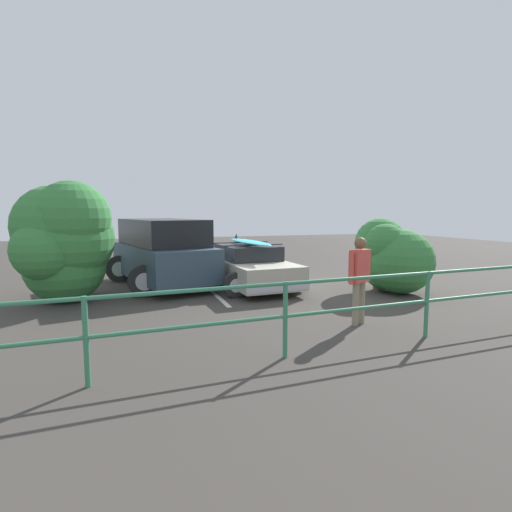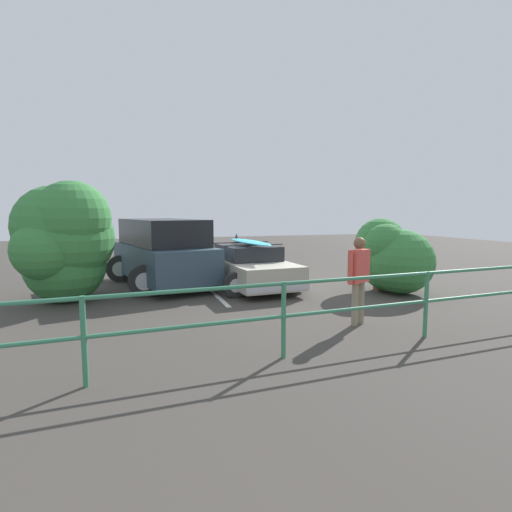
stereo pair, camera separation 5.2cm
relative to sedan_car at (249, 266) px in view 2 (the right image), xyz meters
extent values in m
cube|color=#423D38|center=(-0.47, -0.35, -0.60)|extent=(44.00, 44.00, 0.02)
cube|color=silver|center=(1.17, 0.03, -0.58)|extent=(0.12, 4.51, 0.00)
cube|color=#B7B29E|center=(0.00, 0.03, -0.11)|extent=(1.91, 4.06, 0.61)
cube|color=#23262B|center=(0.01, -0.13, 0.40)|extent=(1.58, 1.99, 0.40)
cube|color=silver|center=(-0.13, 1.97, -0.29)|extent=(1.69, 0.21, 0.14)
cube|color=silver|center=(0.13, -1.90, -0.29)|extent=(1.69, 0.21, 0.14)
cylinder|color=black|center=(-0.92, 1.20, -0.27)|extent=(0.63, 0.18, 0.63)
cylinder|color=#B7B7BC|center=(-0.92, 1.20, -0.27)|extent=(0.35, 0.19, 0.35)
cylinder|color=black|center=(0.76, 1.31, -0.27)|extent=(0.63, 0.18, 0.63)
cylinder|color=#B7B7BC|center=(0.76, 1.31, -0.27)|extent=(0.35, 0.19, 0.35)
cylinder|color=black|center=(-0.76, -1.25, -0.27)|extent=(0.63, 0.18, 0.63)
cylinder|color=#B7B7BC|center=(-0.76, -1.25, -0.27)|extent=(0.35, 0.19, 0.35)
cylinder|color=black|center=(0.92, -1.14, -0.27)|extent=(0.63, 0.18, 0.63)
cylinder|color=#B7B7BC|center=(0.92, -1.14, -0.27)|extent=(0.35, 0.19, 0.35)
cylinder|color=black|center=(-0.03, 0.40, 0.64)|extent=(1.73, 0.14, 0.03)
cylinder|color=black|center=(0.04, -0.65, 0.64)|extent=(1.73, 0.14, 0.03)
ellipsoid|color=#33B7D6|center=(-0.02, -0.01, 0.70)|extent=(0.77, 2.78, 0.09)
cone|color=black|center=(0.07, -1.11, 0.82)|extent=(0.10, 0.10, 0.14)
cube|color=#334756|center=(2.34, -0.94, 0.14)|extent=(2.79, 4.60, 0.92)
cube|color=black|center=(2.34, -0.94, 0.97)|extent=(2.42, 3.65, 0.74)
cylinder|color=black|center=(2.88, -3.11, 0.24)|extent=(0.76, 0.35, 0.73)
cylinder|color=black|center=(1.13, 0.09, -0.18)|extent=(0.82, 0.22, 0.82)
cylinder|color=#B7B7BC|center=(1.13, 0.09, -0.18)|extent=(0.45, 0.23, 0.45)
cylinder|color=black|center=(2.93, 0.53, -0.18)|extent=(0.82, 0.22, 0.82)
cylinder|color=#B7B7BC|center=(2.93, 0.53, -0.18)|extent=(0.45, 0.23, 0.45)
cylinder|color=black|center=(1.75, -2.41, -0.18)|extent=(0.82, 0.22, 0.82)
cylinder|color=#B7B7BC|center=(1.75, -2.41, -0.18)|extent=(0.45, 0.23, 0.45)
cylinder|color=black|center=(3.55, -1.96, -0.18)|extent=(0.82, 0.22, 0.82)
cylinder|color=#B7B7BC|center=(3.55, -1.96, -0.18)|extent=(0.45, 0.23, 0.45)
cylinder|color=gray|center=(-0.93, 4.32, -0.17)|extent=(0.12, 0.12, 0.82)
cylinder|color=gray|center=(-0.73, 4.42, -0.17)|extent=(0.12, 0.12, 0.82)
cube|color=#DB4C42|center=(-0.83, 4.37, 0.54)|extent=(0.51, 0.38, 0.62)
sphere|color=brown|center=(-0.83, 4.37, 0.98)|extent=(0.22, 0.22, 0.22)
cylinder|color=#DB4C42|center=(-1.08, 4.25, 0.52)|extent=(0.09, 0.09, 0.58)
cylinder|color=#DB4C42|center=(-0.58, 4.50, 0.52)|extent=(0.09, 0.09, 0.58)
cylinder|color=#387F5B|center=(-1.51, 5.39, -0.02)|extent=(0.07, 0.07, 1.14)
cylinder|color=#387F5B|center=(1.17, 5.55, -0.02)|extent=(0.07, 0.07, 1.14)
cylinder|color=#387F5B|center=(3.86, 5.72, -0.02)|extent=(0.07, 0.07, 1.14)
cylinder|color=#387F5B|center=(1.17, 5.55, 0.53)|extent=(10.74, 0.70, 0.06)
cylinder|color=#387F5B|center=(1.17, 5.55, 0.04)|extent=(10.74, 0.70, 0.06)
cylinder|color=brown|center=(-3.27, 1.58, -0.40)|extent=(0.32, 0.32, 0.37)
sphere|color=#387F3D|center=(-3.71, 2.01, 0.55)|extent=(1.08, 1.08, 1.08)
sphere|color=#387F3D|center=(-3.27, 1.57, 0.70)|extent=(1.37, 1.37, 1.37)
sphere|color=#387F3D|center=(-3.45, 2.25, 0.27)|extent=(1.67, 1.67, 1.67)
sphere|color=#387F3D|center=(-3.31, 1.89, 0.19)|extent=(1.46, 1.46, 1.46)
sphere|color=#387F3D|center=(-3.08, 2.06, 0.72)|extent=(1.07, 1.07, 1.07)
cylinder|color=brown|center=(4.74, 0.53, -0.28)|extent=(0.36, 0.36, 0.61)
sphere|color=#387F3D|center=(4.88, 0.11, 0.80)|extent=(1.80, 1.80, 1.80)
sphere|color=#387F3D|center=(4.75, 0.41, 0.31)|extent=(1.88, 1.88, 1.88)
sphere|color=#387F3D|center=(4.57, 0.53, 0.93)|extent=(1.98, 1.98, 1.98)
sphere|color=#387F3D|center=(5.10, 0.96, 0.70)|extent=(1.37, 1.37, 1.37)
sphere|color=#387F3D|center=(4.50, 0.71, 1.41)|extent=(1.73, 1.73, 1.73)
sphere|color=#387F3D|center=(4.50, 0.09, 0.46)|extent=(1.35, 1.35, 1.35)
sphere|color=#387F3D|center=(4.89, 0.50, 1.22)|extent=(1.91, 1.91, 1.91)
camera|label=1|loc=(3.36, 10.83, 1.57)|focal=28.00mm
camera|label=2|loc=(3.31, 10.85, 1.57)|focal=28.00mm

